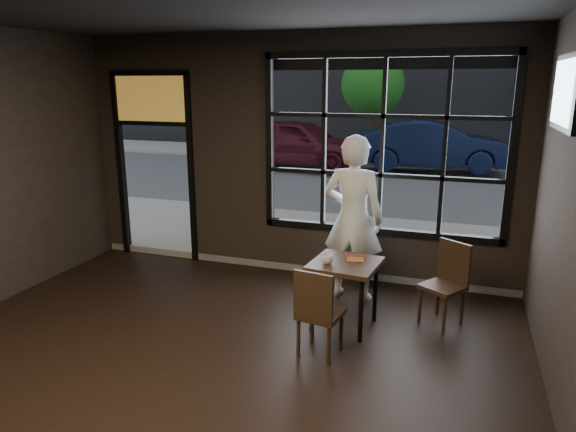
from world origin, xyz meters
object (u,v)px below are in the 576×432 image
(chair_near, at_px, (321,311))
(man, at_px, (353,219))
(navy_car, at_px, (432,145))
(cafe_table, at_px, (344,294))

(chair_near, xyz_separation_m, man, (0.00, 1.44, 0.55))
(chair_near, relative_size, man, 0.45)
(man, xyz_separation_m, navy_car, (0.33, 9.60, -0.18))
(cafe_table, height_order, navy_car, navy_car)
(cafe_table, relative_size, chair_near, 0.83)
(cafe_table, distance_m, navy_car, 10.41)
(chair_near, xyz_separation_m, navy_car, (0.33, 11.04, 0.37))
(cafe_table, relative_size, navy_car, 0.17)
(chair_near, bearing_deg, cafe_table, -89.22)
(chair_near, height_order, man, man)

